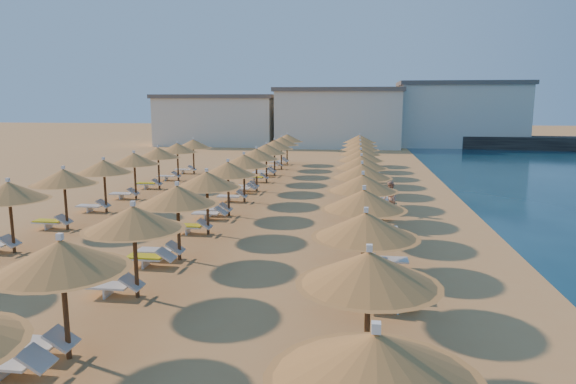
# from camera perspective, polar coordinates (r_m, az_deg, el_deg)

# --- Properties ---
(ground) EXTENTS (220.00, 220.00, 0.00)m
(ground) POSITION_cam_1_polar(r_m,az_deg,el_deg) (21.30, -3.21, -5.26)
(ground) COLOR tan
(ground) RESTS_ON ground
(jetty) EXTENTS (30.26, 8.17, 1.50)m
(jetty) POSITION_cam_1_polar(r_m,az_deg,el_deg) (68.95, 29.32, 4.69)
(jetty) COLOR black
(jetty) RESTS_ON ground
(hotel_blocks) EXTENTS (46.57, 11.31, 8.10)m
(hotel_blocks) POSITION_cam_1_polar(r_m,az_deg,el_deg) (66.27, 6.47, 8.29)
(hotel_blocks) COLOR beige
(hotel_blocks) RESTS_ON ground
(parasol_row_east) EXTENTS (2.92, 42.75, 2.85)m
(parasol_row_east) POSITION_cam_1_polar(r_m,az_deg,el_deg) (26.30, 8.17, 2.73)
(parasol_row_east) COLOR brown
(parasol_row_east) RESTS_ON ground
(parasol_row_west) EXTENTS (2.92, 42.75, 2.85)m
(parasol_row_west) POSITION_cam_1_polar(r_m,az_deg,el_deg) (27.02, -5.75, 2.98)
(parasol_row_west) COLOR brown
(parasol_row_west) RESTS_ON ground
(parasol_row_inland) EXTENTS (2.92, 28.27, 2.85)m
(parasol_row_inland) POSITION_cam_1_polar(r_m,az_deg,el_deg) (29.18, -18.17, 3.05)
(parasol_row_inland) COLOR brown
(parasol_row_inland) RESTS_ON ground
(loungers) EXTENTS (16.01, 40.45, 0.66)m
(loungers) POSITION_cam_1_polar(r_m,az_deg,el_deg) (26.84, -2.99, -1.31)
(loungers) COLOR white
(loungers) RESTS_ON ground
(beachgoer_b) EXTENTS (0.84, 0.96, 1.67)m
(beachgoer_b) POSITION_cam_1_polar(r_m,az_deg,el_deg) (26.28, 11.28, -0.64)
(beachgoer_b) COLOR tan
(beachgoer_b) RESTS_ON ground
(beachgoer_c) EXTENTS (1.16, 0.86, 1.83)m
(beachgoer_c) POSITION_cam_1_polar(r_m,az_deg,el_deg) (26.72, 7.13, -0.18)
(beachgoer_c) COLOR tan
(beachgoer_c) RESTS_ON ground
(beachgoer_a) EXTENTS (0.56, 0.68, 1.59)m
(beachgoer_a) POSITION_cam_1_polar(r_m,az_deg,el_deg) (22.93, 9.57, -2.24)
(beachgoer_a) COLOR tan
(beachgoer_a) RESTS_ON ground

